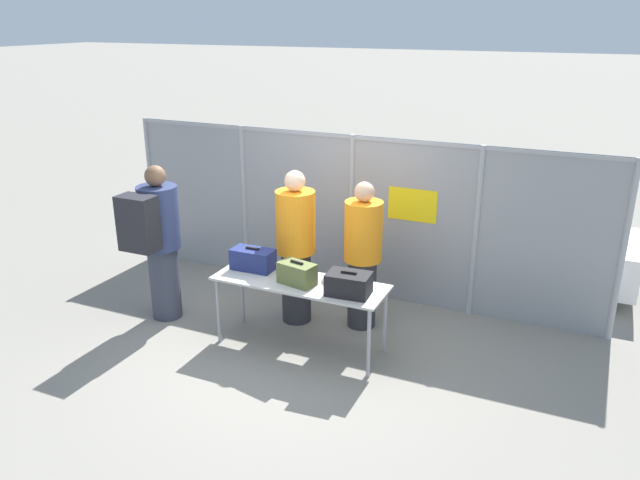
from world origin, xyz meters
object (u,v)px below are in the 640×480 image
(inspection_table, at_px, (300,287))
(traveler_hooded, at_px, (157,238))
(utility_trailer, at_px, (529,251))
(suitcase_olive, at_px, (297,274))
(security_worker_far, at_px, (363,254))
(suitcase_navy, at_px, (253,259))
(suitcase_black, at_px, (349,284))
(security_worker_near, at_px, (296,246))

(inspection_table, height_order, traveler_hooded, traveler_hooded)
(inspection_table, relative_size, traveler_hooded, 1.01)
(utility_trailer, bearing_deg, suitcase_olive, -124.00)
(security_worker_far, bearing_deg, suitcase_olive, 44.02)
(suitcase_navy, xyz_separation_m, suitcase_black, (1.20, -0.18, -0.00))
(inspection_table, distance_m, security_worker_far, 0.89)
(inspection_table, xyz_separation_m, suitcase_black, (0.59, -0.08, 0.18))
(inspection_table, height_order, utility_trailer, inspection_table)
(suitcase_navy, relative_size, suitcase_olive, 1.12)
(security_worker_near, bearing_deg, traveler_hooded, 34.10)
(traveler_hooded, bearing_deg, suitcase_black, 0.23)
(inspection_table, height_order, security_worker_far, security_worker_far)
(inspection_table, bearing_deg, traveler_hooded, -178.82)
(inspection_table, distance_m, utility_trailer, 3.57)
(suitcase_olive, bearing_deg, security_worker_near, 117.21)
(suitcase_navy, bearing_deg, utility_trailer, 47.11)
(traveler_hooded, relative_size, utility_trailer, 0.56)
(security_worker_near, bearing_deg, suitcase_navy, 71.32)
(inspection_table, relative_size, utility_trailer, 0.56)
(inspection_table, distance_m, suitcase_black, 0.62)
(inspection_table, bearing_deg, utility_trailer, 55.43)
(security_worker_near, xyz_separation_m, utility_trailer, (2.36, 2.35, -0.52))
(traveler_hooded, bearing_deg, suitcase_olive, 0.47)
(utility_trailer, bearing_deg, suitcase_black, -115.45)
(suitcase_black, relative_size, security_worker_near, 0.25)
(traveler_hooded, bearing_deg, inspection_table, 2.51)
(suitcase_olive, relative_size, utility_trailer, 0.13)
(suitcase_navy, height_order, security_worker_far, security_worker_far)
(suitcase_olive, xyz_separation_m, traveler_hooded, (-1.80, 0.03, 0.12))
(inspection_table, height_order, suitcase_navy, suitcase_navy)
(security_worker_near, xyz_separation_m, security_worker_far, (0.75, 0.18, -0.05))
(suitcase_navy, distance_m, suitcase_olive, 0.64)
(inspection_table, height_order, security_worker_near, security_worker_near)
(security_worker_far, bearing_deg, traveler_hooded, 0.61)
(suitcase_black, xyz_separation_m, traveler_hooded, (-2.39, 0.05, 0.12))
(suitcase_olive, bearing_deg, suitcase_navy, 165.73)
(traveler_hooded, height_order, utility_trailer, traveler_hooded)
(suitcase_black, relative_size, traveler_hooded, 0.24)
(traveler_hooded, xyz_separation_m, utility_trailer, (3.82, 2.97, -0.60))
(traveler_hooded, distance_m, utility_trailer, 4.88)
(traveler_hooded, height_order, security_worker_far, traveler_hooded)
(traveler_hooded, bearing_deg, security_worker_far, 21.32)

